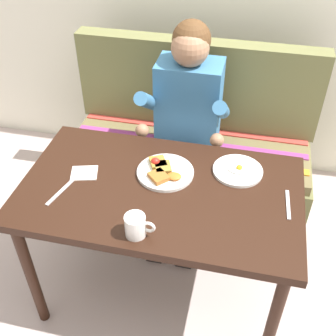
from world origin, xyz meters
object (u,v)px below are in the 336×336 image
plate_breakfast (165,171)px  fork (288,204)px  table (160,202)px  person (186,114)px  napkin (84,173)px  couch (190,155)px  coffee_mug (136,225)px  plate_eggs (238,170)px  knife (62,190)px

plate_breakfast → fork: 0.54m
table → fork: 0.54m
person → fork: (0.53, -0.57, -0.01)m
table → napkin: (-0.35, 0.02, 0.09)m
plate_breakfast → fork: plate_breakfast is taller
couch → person: person is taller
table → coffee_mug: (-0.03, -0.27, 0.13)m
table → coffee_mug: coffee_mug is taller
napkin → fork: (0.88, -0.00, -0.00)m
plate_eggs → knife: 0.77m
plate_eggs → napkin: plate_eggs is taller
couch → plate_breakfast: bearing=-90.2°
table → knife: 0.42m
fork → person: bearing=129.9°
person → napkin: 0.67m
couch → plate_breakfast: (-0.00, -0.67, 0.41)m
knife → person: bearing=74.8°
person → fork: person is taller
table → plate_breakfast: (-0.00, 0.10, 0.10)m
fork → napkin: bearing=176.8°
plate_breakfast → knife: size_ratio=1.26×
couch → fork: size_ratio=8.47×
plate_eggs → coffee_mug: 0.57m
plate_eggs → fork: plate_eggs is taller
plate_eggs → person: bearing=127.4°
person → coffee_mug: 0.86m
plate_breakfast → knife: (-0.40, -0.20, -0.01)m
table → plate_breakfast: plate_breakfast is taller
person → napkin: bearing=-121.5°
table → person: bearing=90.1°
napkin → person: bearing=58.5°
plate_eggs → table: bearing=-149.9°
plate_breakfast → napkin: bearing=-167.4°
table → fork: size_ratio=7.06×
plate_eggs → knife: size_ratio=1.11×
fork → knife: same height
couch → plate_eggs: (0.31, -0.58, 0.41)m
person → table: bearing=-89.9°
table → couch: bearing=90.0°
table → coffee_mug: 0.30m
person → plate_breakfast: size_ratio=4.81×
plate_eggs → napkin: bearing=-166.2°
coffee_mug → table: bearing=84.4°
napkin → knife: napkin is taller
table → plate_eggs: 0.37m
table → plate_eggs: bearing=30.1°
napkin → fork: napkin is taller
fork → knife: 0.94m
person → plate_eggs: 0.51m
person → coffee_mug: size_ratio=10.27×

